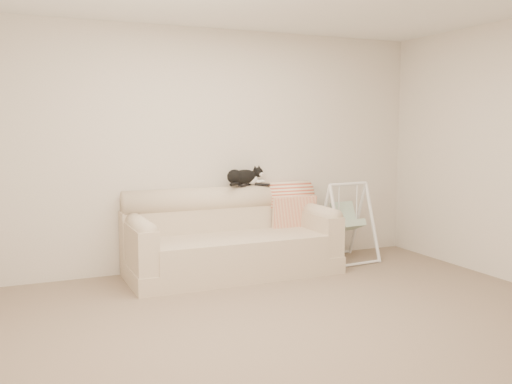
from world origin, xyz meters
The scene contains 8 objects.
ground_plane centered at (0.00, 0.00, 0.00)m, with size 5.00×5.00×0.00m, color #7C6956.
room_shell centered at (0.00, 0.00, 1.53)m, with size 5.04×4.04×2.60m.
sofa centered at (0.05, 1.62, 0.35)m, with size 2.20×0.93×0.90m.
remote_a centered at (0.32, 1.85, 0.91)m, with size 0.18×0.14×0.03m.
remote_b centered at (0.53, 1.83, 0.91)m, with size 0.17×0.11×0.02m.
tuxedo_cat centered at (0.31, 1.85, 1.00)m, with size 0.51×0.35×0.21m.
throw_blanket centered at (0.86, 1.84, 0.72)m, with size 0.53×0.38×0.58m.
baby_swing centered at (1.50, 1.61, 0.46)m, with size 0.60×0.64×0.92m.
Camera 1 is at (-2.09, -3.93, 1.57)m, focal length 40.00 mm.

